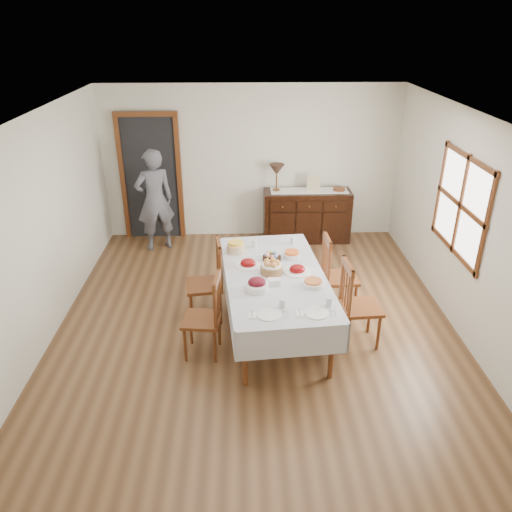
{
  "coord_description": "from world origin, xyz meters",
  "views": [
    {
      "loc": [
        -0.16,
        -5.3,
        3.57
      ],
      "look_at": [
        0.0,
        0.1,
        0.95
      ],
      "focal_mm": 35.0,
      "sensor_mm": 36.0,
      "label": 1
    }
  ],
  "objects_px": {
    "dining_table": "(275,281)",
    "chair_right_near": "(357,303)",
    "chair_left_far": "(208,280)",
    "table_lamp": "(277,170)",
    "chair_right_far": "(336,274)",
    "sideboard": "(307,216)",
    "person": "(154,197)",
    "chair_left_near": "(206,315)"
  },
  "relations": [
    {
      "from": "dining_table",
      "to": "chair_right_near",
      "type": "bearing_deg",
      "value": -21.56
    },
    {
      "from": "chair_left_far",
      "to": "table_lamp",
      "type": "distance_m",
      "value": 2.79
    },
    {
      "from": "chair_left_far",
      "to": "chair_right_far",
      "type": "relative_size",
      "value": 1.01
    },
    {
      "from": "dining_table",
      "to": "chair_right_near",
      "type": "relative_size",
      "value": 2.25
    },
    {
      "from": "sideboard",
      "to": "person",
      "type": "distance_m",
      "value": 2.59
    },
    {
      "from": "chair_left_near",
      "to": "chair_right_far",
      "type": "bearing_deg",
      "value": 125.12
    },
    {
      "from": "person",
      "to": "table_lamp",
      "type": "xyz_separation_m",
      "value": [
        2.0,
        0.31,
        0.34
      ]
    },
    {
      "from": "sideboard",
      "to": "chair_right_far",
      "type": "bearing_deg",
      "value": -87.5
    },
    {
      "from": "sideboard",
      "to": "person",
      "type": "bearing_deg",
      "value": -173.75
    },
    {
      "from": "chair_left_near",
      "to": "chair_right_far",
      "type": "distance_m",
      "value": 1.87
    },
    {
      "from": "person",
      "to": "table_lamp",
      "type": "relative_size",
      "value": 3.93
    },
    {
      "from": "person",
      "to": "chair_right_far",
      "type": "bearing_deg",
      "value": 118.9
    },
    {
      "from": "table_lamp",
      "to": "sideboard",
      "type": "bearing_deg",
      "value": -3.81
    },
    {
      "from": "chair_left_far",
      "to": "person",
      "type": "bearing_deg",
      "value": -163.41
    },
    {
      "from": "dining_table",
      "to": "chair_left_far",
      "type": "height_order",
      "value": "chair_left_far"
    },
    {
      "from": "chair_left_near",
      "to": "table_lamp",
      "type": "xyz_separation_m",
      "value": [
        1.0,
        3.27,
        0.73
      ]
    },
    {
      "from": "dining_table",
      "to": "table_lamp",
      "type": "height_order",
      "value": "table_lamp"
    },
    {
      "from": "chair_right_near",
      "to": "person",
      "type": "relative_size",
      "value": 0.59
    },
    {
      "from": "chair_left_far",
      "to": "table_lamp",
      "type": "relative_size",
      "value": 2.33
    },
    {
      "from": "chair_left_far",
      "to": "chair_right_far",
      "type": "bearing_deg",
      "value": 87.43
    },
    {
      "from": "chair_left_far",
      "to": "sideboard",
      "type": "relative_size",
      "value": 0.73
    },
    {
      "from": "chair_left_far",
      "to": "table_lamp",
      "type": "height_order",
      "value": "table_lamp"
    },
    {
      "from": "chair_right_far",
      "to": "table_lamp",
      "type": "relative_size",
      "value": 2.31
    },
    {
      "from": "sideboard",
      "to": "table_lamp",
      "type": "distance_m",
      "value": 0.96
    },
    {
      "from": "chair_right_near",
      "to": "sideboard",
      "type": "distance_m",
      "value": 3.07
    },
    {
      "from": "sideboard",
      "to": "table_lamp",
      "type": "height_order",
      "value": "table_lamp"
    },
    {
      "from": "chair_right_far",
      "to": "person",
      "type": "xyz_separation_m",
      "value": [
        -2.63,
        2.05,
        0.37
      ]
    },
    {
      "from": "chair_right_near",
      "to": "sideboard",
      "type": "bearing_deg",
      "value": 0.07
    },
    {
      "from": "chair_right_far",
      "to": "table_lamp",
      "type": "distance_m",
      "value": 2.54
    },
    {
      "from": "person",
      "to": "table_lamp",
      "type": "distance_m",
      "value": 2.06
    },
    {
      "from": "chair_left_near",
      "to": "sideboard",
      "type": "bearing_deg",
      "value": 160.66
    },
    {
      "from": "dining_table",
      "to": "chair_right_far",
      "type": "height_order",
      "value": "chair_right_far"
    },
    {
      "from": "dining_table",
      "to": "person",
      "type": "height_order",
      "value": "person"
    },
    {
      "from": "chair_right_near",
      "to": "person",
      "type": "height_order",
      "value": "person"
    },
    {
      "from": "chair_left_near",
      "to": "sideboard",
      "type": "relative_size",
      "value": 0.68
    },
    {
      "from": "chair_left_near",
      "to": "chair_left_far",
      "type": "bearing_deg",
      "value": -172.78
    },
    {
      "from": "sideboard",
      "to": "chair_right_near",
      "type": "bearing_deg",
      "value": -86.01
    },
    {
      "from": "chair_right_near",
      "to": "person",
      "type": "xyz_separation_m",
      "value": [
        -2.75,
        2.79,
        0.36
      ]
    },
    {
      "from": "chair_left_far",
      "to": "person",
      "type": "height_order",
      "value": "person"
    },
    {
      "from": "chair_right_near",
      "to": "table_lamp",
      "type": "xyz_separation_m",
      "value": [
        -0.74,
        3.1,
        0.7
      ]
    },
    {
      "from": "chair_left_far",
      "to": "sideboard",
      "type": "height_order",
      "value": "chair_left_far"
    },
    {
      "from": "person",
      "to": "sideboard",
      "type": "bearing_deg",
      "value": 162.99
    }
  ]
}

